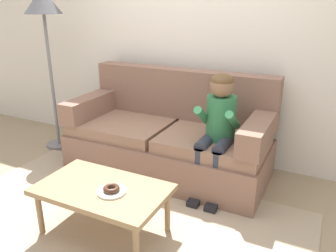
{
  "coord_description": "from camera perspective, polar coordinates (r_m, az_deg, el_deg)",
  "views": [
    {
      "loc": [
        1.39,
        -2.04,
        1.67
      ],
      "look_at": [
        0.15,
        0.45,
        0.65
      ],
      "focal_mm": 36.34,
      "sensor_mm": 36.0,
      "label": 1
    }
  ],
  "objects": [
    {
      "name": "couch",
      "position": [
        3.48,
        0.33,
        -1.98
      ],
      "size": [
        2.0,
        0.9,
        1.01
      ],
      "color": "#846051",
      "rests_on": "ground"
    },
    {
      "name": "plate",
      "position": [
        2.49,
        -9.44,
        -10.78
      ],
      "size": [
        0.21,
        0.21,
        0.01
      ],
      "primitive_type": "cylinder",
      "color": "white",
      "rests_on": "coffee_table"
    },
    {
      "name": "area_rug",
      "position": [
        2.81,
        -9.54,
        -16.48
      ],
      "size": [
        2.96,
        1.84,
        0.01
      ],
      "primitive_type": "cube",
      "color": "tan",
      "rests_on": "ground"
    },
    {
      "name": "wall_back",
      "position": [
        3.72,
        4.57,
        15.93
      ],
      "size": [
        8.0,
        0.1,
        2.8
      ],
      "primitive_type": "cube",
      "color": "silver",
      "rests_on": "ground"
    },
    {
      "name": "ground",
      "position": [
        2.98,
        -6.67,
        -14.1
      ],
      "size": [
        10.0,
        10.0,
        0.0
      ],
      "primitive_type": "plane",
      "color": "#9E896B"
    },
    {
      "name": "person_child",
      "position": [
        2.98,
        8.37,
        0.36
      ],
      "size": [
        0.34,
        0.58,
        1.1
      ],
      "color": "#337A4C",
      "rests_on": "ground"
    },
    {
      "name": "donut",
      "position": [
        2.48,
        -9.47,
        -10.29
      ],
      "size": [
        0.15,
        0.15,
        0.04
      ],
      "primitive_type": "torus",
      "rotation": [
        0.0,
        0.0,
        0.32
      ],
      "color": "#422619",
      "rests_on": "plate"
    },
    {
      "name": "floor_lamp",
      "position": [
        4.08,
        -20.13,
        17.23
      ],
      "size": [
        0.4,
        0.4,
        1.81
      ],
      "color": "slate",
      "rests_on": "ground"
    },
    {
      "name": "coffee_table",
      "position": [
        2.59,
        -10.94,
        -10.84
      ],
      "size": [
        0.96,
        0.57,
        0.4
      ],
      "color": "#937551",
      "rests_on": "ground"
    }
  ]
}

